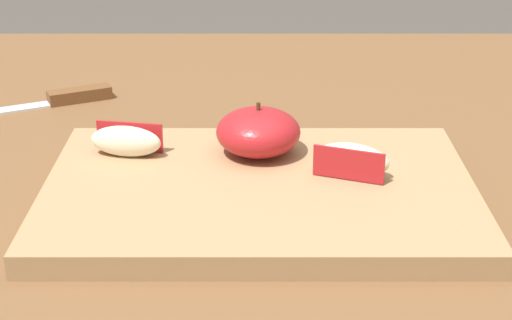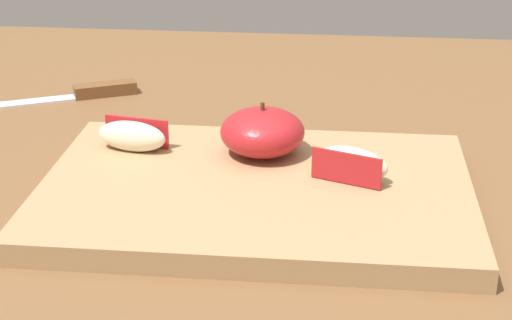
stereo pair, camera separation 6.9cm
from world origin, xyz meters
name	(u,v)px [view 1 (the left image)]	position (x,y,z in m)	size (l,w,h in m)	color
dining_table	(186,259)	(0.00, 0.00, 0.63)	(1.26, 0.97, 0.73)	brown
cutting_board	(256,193)	(0.07, -0.07, 0.74)	(0.36, 0.25, 0.02)	#A37F56
apple_half_skin_up	(255,132)	(0.07, -0.01, 0.77)	(0.08, 0.08, 0.05)	#B21E23
apple_wedge_near_knife	(348,160)	(0.14, -0.05, 0.76)	(0.07, 0.04, 0.03)	#F4EACC
apple_wedge_middle	(123,141)	(-0.05, -0.01, 0.76)	(0.07, 0.03, 0.03)	#F4EACC
paring_knife	(64,98)	(-0.15, 0.19, 0.73)	(0.15, 0.09, 0.01)	silver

